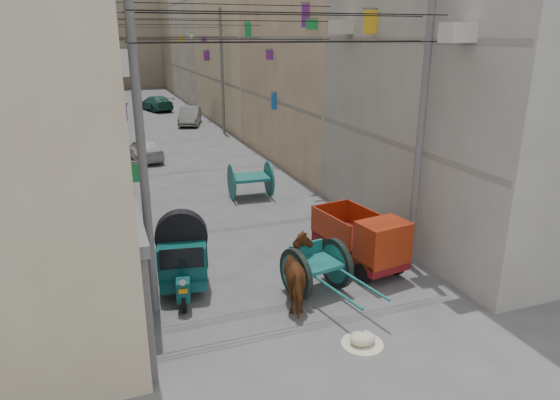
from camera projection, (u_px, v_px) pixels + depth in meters
name	position (u px, v px, depth m)	size (l,w,h in m)	color
building_row_left	(32.00, 33.00, 33.71)	(8.00, 62.00, 14.00)	#C0B691
building_row_right	(257.00, 33.00, 38.92)	(8.00, 62.00, 14.00)	#A29E98
end_cap_building	(124.00, 34.00, 64.71)	(22.00, 10.00, 13.00)	gray
shutters_left	(124.00, 200.00, 15.43)	(0.18, 14.40, 2.88)	#46464B
signboards	(184.00, 93.00, 26.15)	(8.22, 40.52, 5.67)	#75268C
utility_poles	(202.00, 91.00, 21.82)	(7.40, 22.20, 8.00)	#5E5E61
overhead_cables	(212.00, 23.00, 18.63)	(7.40, 22.52, 1.12)	black
auto_rickshaw	(183.00, 255.00, 12.85)	(1.60, 2.41, 1.64)	black
tonga_cart	(316.00, 268.00, 12.72)	(1.65, 3.11, 1.34)	black
mini_truck	(366.00, 244.00, 13.94)	(1.76, 3.13, 1.67)	black
second_cart	(250.00, 179.00, 20.25)	(1.71, 1.53, 1.45)	#155C58
feed_sack	(362.00, 338.00, 10.73)	(0.57, 0.46, 0.28)	beige
horse	(301.00, 274.00, 12.20)	(0.86, 1.89, 1.59)	brown
distant_car_white	(144.00, 149.00, 26.42)	(1.40, 3.47, 1.18)	silver
distant_car_grey	(190.00, 116.00, 36.93)	(1.38, 3.97, 1.31)	#5B605D
distant_car_green	(156.00, 103.00, 43.83)	(1.79, 4.41, 1.28)	#1D5449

